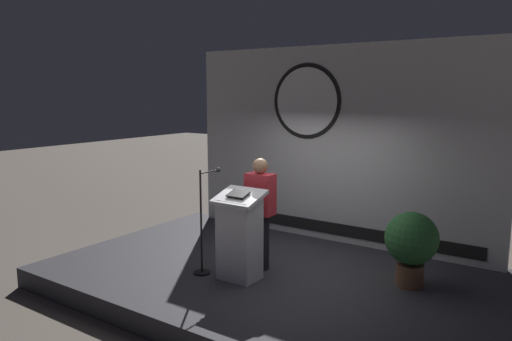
{
  "coord_description": "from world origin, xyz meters",
  "views": [
    {
      "loc": [
        3.47,
        -5.59,
        2.83
      ],
      "look_at": [
        -0.28,
        -0.09,
        1.75
      ],
      "focal_mm": 33.99,
      "sensor_mm": 36.0,
      "label": 1
    }
  ],
  "objects_px": {
    "podium": "(239,236)",
    "speaker_person": "(260,213)",
    "microphone_stand": "(204,237)",
    "potted_plant": "(411,242)"
  },
  "relations": [
    {
      "from": "speaker_person",
      "to": "potted_plant",
      "type": "xyz_separation_m",
      "value": [
        1.99,
        0.58,
        -0.23
      ]
    },
    {
      "from": "podium",
      "to": "speaker_person",
      "type": "height_order",
      "value": "speaker_person"
    },
    {
      "from": "podium",
      "to": "microphone_stand",
      "type": "distance_m",
      "value": 0.56
    },
    {
      "from": "podium",
      "to": "speaker_person",
      "type": "relative_size",
      "value": 0.77
    },
    {
      "from": "speaker_person",
      "to": "podium",
      "type": "bearing_deg",
      "value": -92.32
    },
    {
      "from": "podium",
      "to": "speaker_person",
      "type": "distance_m",
      "value": 0.53
    },
    {
      "from": "speaker_person",
      "to": "microphone_stand",
      "type": "xyz_separation_m",
      "value": [
        -0.57,
        -0.58,
        -0.3
      ]
    },
    {
      "from": "podium",
      "to": "microphone_stand",
      "type": "height_order",
      "value": "microphone_stand"
    },
    {
      "from": "speaker_person",
      "to": "microphone_stand",
      "type": "relative_size",
      "value": 1.09
    },
    {
      "from": "speaker_person",
      "to": "microphone_stand",
      "type": "distance_m",
      "value": 0.86
    }
  ]
}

